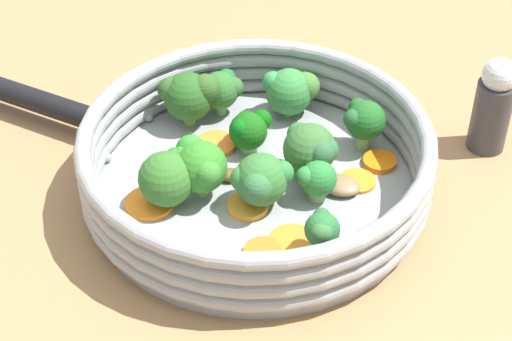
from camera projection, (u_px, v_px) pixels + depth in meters
ground_plane at (256, 194)px, 0.75m from camera, size 4.00×4.00×0.00m
skillet at (256, 189)px, 0.75m from camera, size 0.29×0.29×0.01m
skillet_rim_wall at (256, 158)px, 0.73m from camera, size 0.30×0.30×0.06m
skillet_handle at (45, 103)px, 0.82m from camera, size 0.15×0.12×0.02m
skillet_rivet_left at (149, 117)px, 0.81m from camera, size 0.01×0.01×0.01m
skillet_rivet_right at (107, 158)px, 0.77m from camera, size 0.01×0.01×0.01m
carrot_slice_0 at (263, 252)px, 0.68m from camera, size 0.04×0.04×0.01m
carrot_slice_1 at (294, 243)px, 0.69m from camera, size 0.06×0.06×0.00m
carrot_slice_2 at (248, 206)px, 0.72m from camera, size 0.05×0.05×0.01m
carrot_slice_3 at (216, 144)px, 0.78m from camera, size 0.04×0.04×0.00m
carrot_slice_4 at (380, 162)px, 0.76m from camera, size 0.04×0.04×0.01m
carrot_slice_5 at (150, 203)px, 0.72m from camera, size 0.06×0.06×0.00m
carrot_slice_6 at (358, 181)px, 0.74m from camera, size 0.04×0.04×0.00m
broccoli_floret_0 at (364, 120)px, 0.76m from camera, size 0.04×0.04×0.05m
broccoli_floret_1 at (199, 165)px, 0.71m from camera, size 0.05×0.05×0.05m
broccoli_floret_2 at (262, 180)px, 0.70m from camera, size 0.05×0.05×0.05m
broccoli_floret_3 at (322, 231)px, 0.66m from camera, size 0.03×0.03×0.04m
broccoli_floret_4 at (293, 90)px, 0.81m from camera, size 0.05×0.04×0.05m
broccoli_floret_5 at (191, 95)px, 0.79m from camera, size 0.06×0.05×0.05m
broccoli_floret_6 at (221, 89)px, 0.81m from camera, size 0.04×0.04×0.04m
broccoli_floret_7 at (311, 149)px, 0.73m from camera, size 0.05×0.05×0.05m
broccoli_floret_8 at (252, 129)px, 0.77m from camera, size 0.04×0.04×0.04m
broccoli_floret_9 at (168, 176)px, 0.71m from camera, size 0.05×0.05×0.05m
broccoli_floret_10 at (315, 179)px, 0.72m from camera, size 0.04×0.03×0.04m
mushroom_piece_0 at (229, 175)px, 0.75m from camera, size 0.02×0.02×0.01m
mushroom_piece_1 at (340, 185)px, 0.73m from camera, size 0.04×0.04×0.01m
salt_shaker at (493, 105)px, 0.77m from camera, size 0.04×0.04×0.10m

